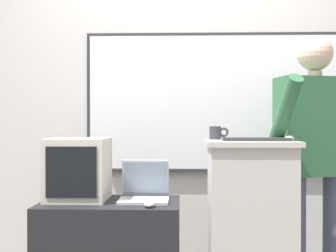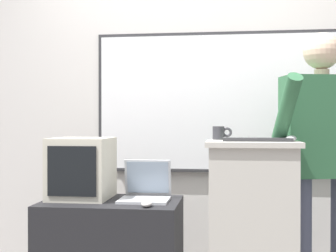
# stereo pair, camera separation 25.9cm
# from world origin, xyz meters

# --- Properties ---
(back_wall) EXTENTS (6.40, 0.17, 2.61)m
(back_wall) POSITION_xyz_m (0.02, 1.31, 1.30)
(back_wall) COLOR silver
(back_wall) RESTS_ON ground_plane
(lectern_podium) EXTENTS (0.53, 0.46, 1.05)m
(lectern_podium) POSITION_xyz_m (0.43, 0.47, 0.53)
(lectern_podium) COLOR #BCB7AD
(lectern_podium) RESTS_ON ground_plane
(person_presenter) EXTENTS (0.64, 0.62, 1.71)m
(person_presenter) POSITION_xyz_m (0.86, 0.65, 1.00)
(person_presenter) COLOR #474C60
(person_presenter) RESTS_ON ground_plane
(laptop) EXTENTS (0.29, 0.28, 0.24)m
(laptop) POSITION_xyz_m (-0.20, 0.49, 0.75)
(laptop) COLOR #B7BABF
(laptop) RESTS_ON side_desk
(wireless_keyboard) EXTENTS (0.39, 0.12, 0.02)m
(wireless_keyboard) POSITION_xyz_m (0.46, 0.41, 1.06)
(wireless_keyboard) COLOR #2D2D30
(wireless_keyboard) RESTS_ON lectern_podium
(computer_mouse_by_laptop) EXTENTS (0.06, 0.10, 0.03)m
(computer_mouse_by_laptop) POSITION_xyz_m (-0.15, 0.26, 0.71)
(computer_mouse_by_laptop) COLOR silver
(computer_mouse_by_laptop) RESTS_ON side_desk
(computer_mouse_by_keyboard) EXTENTS (0.06, 0.10, 0.03)m
(computer_mouse_by_keyboard) POSITION_xyz_m (0.65, 0.42, 1.07)
(computer_mouse_by_keyboard) COLOR #BCBCC1
(computer_mouse_by_keyboard) RESTS_ON lectern_podium
(crt_monitor) EXTENTS (0.35, 0.38, 0.37)m
(crt_monitor) POSITION_xyz_m (-0.60, 0.50, 0.87)
(crt_monitor) COLOR beige
(crt_monitor) RESTS_ON side_desk
(coffee_mug) EXTENTS (0.12, 0.07, 0.08)m
(coffee_mug) POSITION_xyz_m (0.24, 0.63, 1.09)
(coffee_mug) COLOR #333338
(coffee_mug) RESTS_ON lectern_podium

